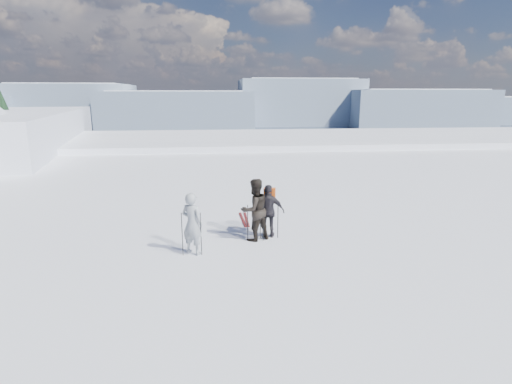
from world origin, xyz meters
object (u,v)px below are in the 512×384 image
skier_dark (255,210)px  skier_pack (269,211)px  skis_loose (245,219)px  skier_grey (192,224)px

skier_dark → skier_pack: bearing=178.1°
skier_dark → skier_pack: skier_dark is taller
skier_dark → skis_loose: 2.30m
skier_grey → skis_loose: (1.73, 3.02, -0.89)m
skier_grey → skier_pack: size_ratio=1.05×
skis_loose → skier_grey: bearing=-119.8°
skier_grey → skier_dark: 2.10m
skier_dark → skis_loose: (-0.15, 2.08, -0.97)m
skier_grey → skier_dark: (1.88, 0.93, 0.08)m
skier_grey → skis_loose: bearing=-86.3°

